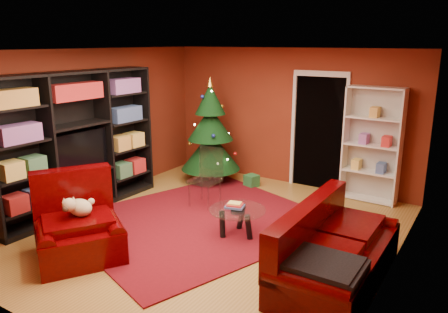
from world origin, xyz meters
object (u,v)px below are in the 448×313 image
Objects in this scene: white_bookshelf at (372,145)px; acrylic_chair at (205,181)px; christmas_tree at (210,132)px; media_unit at (77,143)px; gift_box_teal at (212,170)px; gift_box_green at (252,181)px; coffee_table at (237,222)px; gift_box_red at (229,169)px; dog at (80,208)px; armchair at (78,225)px; rug at (199,221)px; sofa at (338,245)px.

acrylic_chair is at bearing -139.74° from white_bookshelf.
acrylic_chair is at bearing -60.18° from christmas_tree.
media_unit is at bearing -140.62° from white_bookshelf.
gift_box_green is at bearing -8.32° from gift_box_teal.
coffee_table is (0.89, -2.04, 0.10)m from gift_box_green.
dog is (0.26, -4.07, 0.55)m from gift_box_red.
gift_box_red is 0.10× the size of white_bookshelf.
gift_box_red is 0.25× the size of coffee_table.
armchair reaches higher than coffee_table.
armchair reaches higher than gift_box_red.
media_unit reaches higher than white_bookshelf.
gift_box_teal is (0.80, 2.68, -0.99)m from media_unit.
coffee_table is (0.77, -0.12, 0.20)m from rug.
coffee_table is (-1.59, 0.40, -0.24)m from sofa.
dog is at bearing -86.36° from gift_box_red.
gift_box_red is at bearing 72.74° from media_unit.
white_bookshelf is 5.09× the size of dog.
christmas_tree is 3.61m from armchair.
dog reaches higher than gift_box_teal.
sofa reaches higher than dog.
armchair is (-0.51, -3.67, 0.33)m from gift_box_green.
gift_box_green is 3.68m from dog.
armchair is at bearing -39.55° from media_unit.
media_unit reaches higher than coffee_table.
sofa is at bearing -24.73° from acrylic_chair.
acrylic_chair is (0.36, 2.27, -0.21)m from dog.
rug is 3.16× the size of armchair.
rug is 4.41× the size of coffee_table.
acrylic_chair reaches higher than gift_box_green.
coffee_table is (-1.19, -2.49, -0.78)m from white_bookshelf.
gift_box_teal is (-1.14, 2.08, 0.13)m from rug.
gift_box_teal is at bearing 53.78° from sofa.
christmas_tree is at bearing 55.59° from sofa.
rug is at bearing -86.34° from gift_box_green.
acrylic_chair reaches higher than gift_box_teal.
christmas_tree is at bearing -171.81° from gift_box_green.
acrylic_chair reaches higher than armchair.
coffee_table is at bearing -56.25° from gift_box_red.
acrylic_chair is (0.84, -1.48, 0.31)m from gift_box_teal.
white_bookshelf is 0.97× the size of sofa.
rug is 17.59× the size of gift_box_red.
gift_box_teal reaches higher than gift_box_red.
sofa is (0.40, -2.90, -0.54)m from white_bookshelf.
dog reaches higher than coffee_table.
white_bookshelf is (1.96, 2.38, 0.98)m from rug.
dog is at bearing 111.38° from sofa.
gift_box_red is 0.18× the size of armchair.
white_bookshelf reaches higher than gift_box_red.
acrylic_chair is at bearing 24.04° from armchair.
rug is 1.70× the size of sofa.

